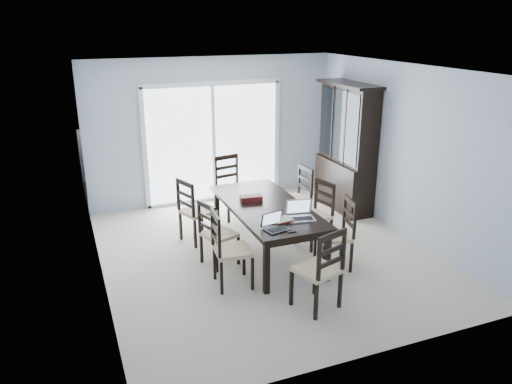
% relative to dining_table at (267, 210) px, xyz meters
% --- Properties ---
extents(floor, '(5.00, 5.00, 0.00)m').
position_rel_dining_table_xyz_m(floor, '(0.00, 0.00, -0.67)').
color(floor, '#BDB6A2').
rests_on(floor, ground).
extents(ceiling, '(5.00, 5.00, 0.00)m').
position_rel_dining_table_xyz_m(ceiling, '(0.00, 0.00, 1.93)').
color(ceiling, white).
rests_on(ceiling, back_wall).
extents(back_wall, '(4.50, 0.02, 2.60)m').
position_rel_dining_table_xyz_m(back_wall, '(0.00, 2.50, 0.63)').
color(back_wall, '#A2B2C2').
rests_on(back_wall, floor).
extents(wall_left, '(0.02, 5.00, 2.60)m').
position_rel_dining_table_xyz_m(wall_left, '(-2.25, 0.00, 0.63)').
color(wall_left, '#A2B2C2').
rests_on(wall_left, floor).
extents(wall_right, '(0.02, 5.00, 2.60)m').
position_rel_dining_table_xyz_m(wall_right, '(2.25, 0.00, 0.63)').
color(wall_right, '#A2B2C2').
rests_on(wall_right, floor).
extents(balcony, '(4.50, 2.00, 0.10)m').
position_rel_dining_table_xyz_m(balcony, '(0.00, 3.50, -0.72)').
color(balcony, gray).
rests_on(balcony, ground).
extents(railing, '(4.50, 0.06, 1.10)m').
position_rel_dining_table_xyz_m(railing, '(0.00, 4.50, -0.12)').
color(railing, '#99999E').
rests_on(railing, balcony).
extents(dining_table, '(1.00, 2.20, 0.75)m').
position_rel_dining_table_xyz_m(dining_table, '(0.00, 0.00, 0.00)').
color(dining_table, black).
rests_on(dining_table, floor).
extents(china_hutch, '(0.50, 1.38, 2.20)m').
position_rel_dining_table_xyz_m(china_hutch, '(2.02, 1.25, 0.40)').
color(china_hutch, black).
rests_on(china_hutch, floor).
extents(sliding_door, '(2.52, 0.05, 2.18)m').
position_rel_dining_table_xyz_m(sliding_door, '(0.00, 2.48, 0.41)').
color(sliding_door, silver).
rests_on(sliding_door, floor).
extents(chair_left_near, '(0.48, 0.47, 1.15)m').
position_rel_dining_table_xyz_m(chair_left_near, '(-0.83, -0.64, -0.06)').
color(chair_left_near, black).
rests_on(chair_left_near, floor).
extents(chair_left_mid, '(0.52, 0.51, 1.07)m').
position_rel_dining_table_xyz_m(chair_left_mid, '(-0.79, -0.06, -0.11)').
color(chair_left_mid, black).
rests_on(chair_left_mid, floor).
extents(chair_left_far, '(0.56, 0.55, 1.15)m').
position_rel_dining_table_xyz_m(chair_left_far, '(-0.86, 0.79, -0.07)').
color(chair_left_far, black).
rests_on(chair_left_far, floor).
extents(chair_right_near, '(0.51, 0.50, 1.12)m').
position_rel_dining_table_xyz_m(chair_right_near, '(0.77, -0.72, -0.08)').
color(chair_right_near, black).
rests_on(chair_right_near, floor).
extents(chair_right_mid, '(0.51, 0.51, 1.11)m').
position_rel_dining_table_xyz_m(chair_right_mid, '(0.86, 0.05, -0.09)').
color(chair_right_mid, black).
rests_on(chair_right_mid, floor).
extents(chair_right_far, '(0.47, 0.46, 1.13)m').
position_rel_dining_table_xyz_m(chair_right_far, '(0.90, 0.79, -0.07)').
color(chair_right_far, black).
rests_on(chair_right_far, floor).
extents(chair_end_near, '(0.56, 0.57, 1.17)m').
position_rel_dining_table_xyz_m(chair_end_near, '(0.03, -1.58, -0.05)').
color(chair_end_near, black).
rests_on(chair_end_near, floor).
extents(chair_end_far, '(0.52, 0.54, 1.20)m').
position_rel_dining_table_xyz_m(chair_end_far, '(0.02, 1.64, -0.04)').
color(chair_end_far, black).
rests_on(chair_end_far, floor).
extents(laptop_dark, '(0.33, 0.26, 0.21)m').
position_rel_dining_table_xyz_m(laptop_dark, '(-0.22, -0.85, 0.13)').
color(laptop_dark, black).
rests_on(laptop_dark, dining_table).
extents(laptop_silver, '(0.38, 0.30, 0.24)m').
position_rel_dining_table_xyz_m(laptop_silver, '(0.21, -0.65, 0.13)').
color(laptop_silver, '#B5B5B8').
rests_on(laptop_silver, dining_table).
extents(book_stack, '(0.28, 0.23, 0.04)m').
position_rel_dining_table_xyz_m(book_stack, '(-0.06, -0.64, 0.10)').
color(book_stack, maroon).
rests_on(book_stack, dining_table).
extents(cell_phone, '(0.11, 0.06, 0.01)m').
position_rel_dining_table_xyz_m(cell_phone, '(-0.08, -0.97, 0.08)').
color(cell_phone, black).
rests_on(cell_phone, dining_table).
extents(game_box, '(0.33, 0.20, 0.08)m').
position_rel_dining_table_xyz_m(game_box, '(-0.14, 0.24, 0.12)').
color(game_box, '#531210').
rests_on(game_box, dining_table).
extents(hot_tub, '(1.81, 1.63, 0.91)m').
position_rel_dining_table_xyz_m(hot_tub, '(-0.88, 3.38, -0.21)').
color(hot_tub, brown).
rests_on(hot_tub, balcony).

